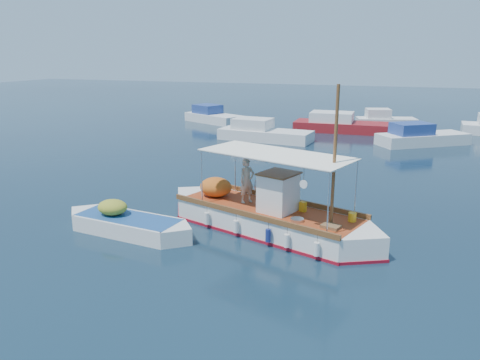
% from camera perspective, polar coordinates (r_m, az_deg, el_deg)
% --- Properties ---
extents(ground, '(160.00, 160.00, 0.00)m').
position_cam_1_polar(ground, '(18.16, 4.78, -5.43)').
color(ground, black).
rests_on(ground, ground).
extents(fishing_caique, '(8.79, 4.51, 5.65)m').
position_cam_1_polar(fishing_caique, '(17.47, 3.18, -4.50)').
color(fishing_caique, white).
rests_on(fishing_caique, ground).
extents(dinghy, '(5.46, 1.99, 1.34)m').
position_cam_1_polar(dinghy, '(17.73, -13.59, -5.38)').
color(dinghy, white).
rests_on(dinghy, ground).
extents(bg_boat_nw, '(7.13, 3.03, 1.80)m').
position_cam_1_polar(bg_boat_nw, '(35.36, 2.78, 5.66)').
color(bg_boat_nw, silver).
rests_on(bg_boat_nw, ground).
extents(bg_boat_n, '(8.67, 2.97, 1.80)m').
position_cam_1_polar(bg_boat_n, '(40.10, 12.52, 6.47)').
color(bg_boat_n, maroon).
rests_on(bg_boat_n, ground).
extents(bg_boat_ne, '(6.60, 5.53, 1.80)m').
position_cam_1_polar(bg_boat_ne, '(35.90, 21.11, 4.80)').
color(bg_boat_ne, silver).
rests_on(bg_boat_ne, ground).
extents(bg_boat_far_w, '(6.37, 4.72, 1.80)m').
position_cam_1_polar(bg_boat_far_w, '(44.61, -3.38, 7.67)').
color(bg_boat_far_w, silver).
rests_on(bg_boat_far_w, ground).
extents(bg_boat_far_n, '(5.38, 3.24, 1.80)m').
position_cam_1_polar(bg_boat_far_n, '(43.62, 17.17, 6.84)').
color(bg_boat_far_n, silver).
rests_on(bg_boat_far_n, ground).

